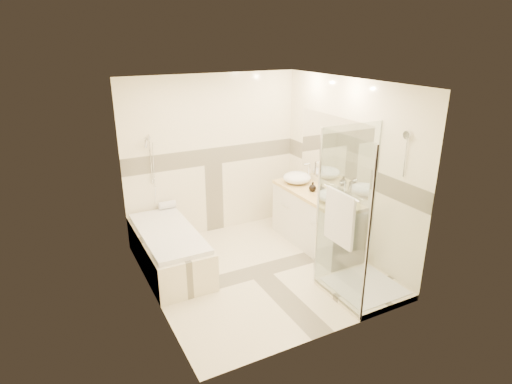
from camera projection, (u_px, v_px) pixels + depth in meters
name	position (u px, v px, depth m)	size (l,w,h in m)	color
room	(262.00, 183.00, 5.41)	(2.82, 3.02, 2.52)	#FCEFC8
bathtub	(169.00, 247.00, 5.80)	(0.75, 1.70, 0.56)	#FFF2CB
vanity	(315.00, 219.00, 6.40)	(0.58, 1.62, 0.85)	white
shower_enclosure	(356.00, 255.00, 5.19)	(0.96, 0.93, 2.04)	#FFF2CB
vessel_sink_near	(297.00, 178.00, 6.63)	(0.44, 0.44, 0.17)	white
vessel_sink_far	(331.00, 196.00, 5.90)	(0.40, 0.40, 0.16)	white
faucet_near	(309.00, 170.00, 6.69)	(0.12, 0.03, 0.30)	silver
faucet_far	(344.00, 189.00, 5.97)	(0.11, 0.03, 0.26)	silver
amenity_bottle_a	(321.00, 190.00, 6.10)	(0.08, 0.08, 0.18)	black
amenity_bottle_b	(313.00, 187.00, 6.28)	(0.11, 0.11, 0.14)	black
folded_towels	(291.00, 178.00, 6.78)	(0.14, 0.23, 0.07)	white
rolled_towel	(167.00, 205.00, 6.42)	(0.11, 0.11, 0.25)	white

